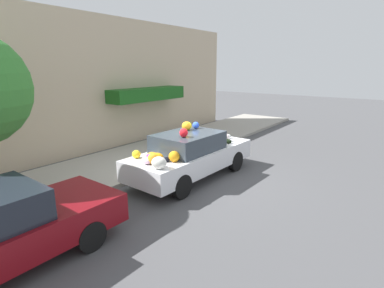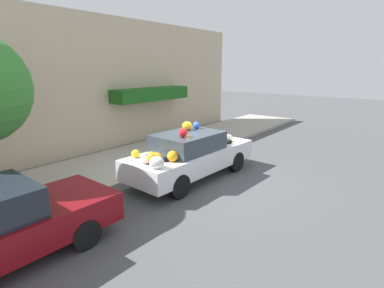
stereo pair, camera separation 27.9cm
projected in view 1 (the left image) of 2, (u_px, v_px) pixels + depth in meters
name	position (u px, v px, depth m)	size (l,w,h in m)	color
ground_plane	(191.00, 177.00, 9.41)	(60.00, 60.00, 0.00)	#4C4C4F
sidewalk_curb	(132.00, 159.00, 10.96)	(24.00, 3.20, 0.13)	#9E998E
building_facade	(94.00, 86.00, 11.73)	(18.00, 1.20, 5.33)	#C6B293
fire_hydrant	(198.00, 139.00, 12.23)	(0.20, 0.20, 0.70)	gold
art_car	(190.00, 154.00, 9.14)	(4.50, 1.80, 1.72)	silver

